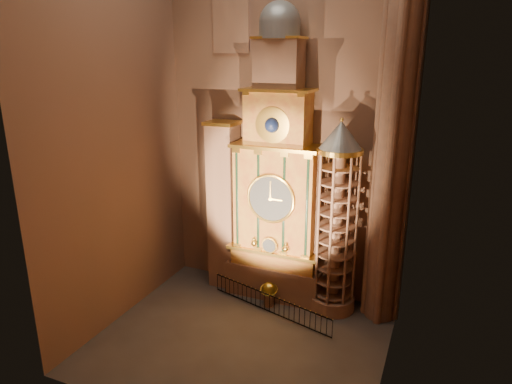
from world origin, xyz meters
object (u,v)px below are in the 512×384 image
at_px(stair_turret, 336,221).
at_px(iron_railing, 269,304).
at_px(astronomical_clock, 277,187).
at_px(portrait_tower, 224,206).
at_px(celestial_globe, 269,292).

xyz_separation_m(stair_turret, iron_railing, (-3.07, -1.88, -4.69)).
relative_size(astronomical_clock, iron_railing, 2.18).
relative_size(portrait_tower, celestial_globe, 7.04).
distance_m(stair_turret, iron_railing, 5.91).
bearing_deg(celestial_globe, astronomical_clock, 94.72).
bearing_deg(iron_railing, celestial_globe, 114.16).
xyz_separation_m(portrait_tower, iron_railing, (3.83, -2.16, -4.57)).
bearing_deg(stair_turret, astronomical_clock, 175.70).
xyz_separation_m(astronomical_clock, iron_railing, (0.43, -2.15, -6.10)).
bearing_deg(portrait_tower, iron_railing, -29.43).
height_order(astronomical_clock, celestial_globe, astronomical_clock).
height_order(stair_turret, iron_railing, stair_turret).
bearing_deg(stair_turret, iron_railing, -148.45).
distance_m(portrait_tower, celestial_globe, 5.73).
bearing_deg(celestial_globe, iron_railing, -65.84).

